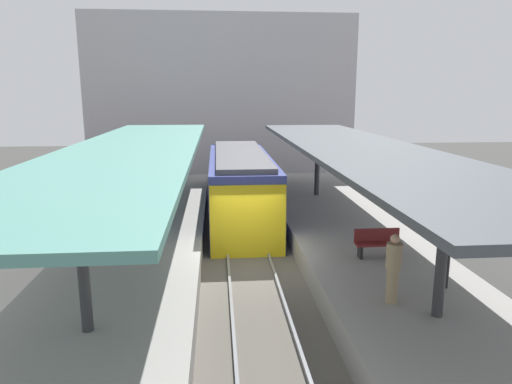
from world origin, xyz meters
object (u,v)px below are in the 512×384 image
at_px(platform_bench, 378,242).
at_px(passenger_near_bench, 393,267).
at_px(platform_sign, 452,227).
at_px(commuter_train, 240,187).

distance_m(platform_bench, passenger_near_bench, 3.18).
bearing_deg(platform_bench, platform_sign, -67.86).
bearing_deg(passenger_near_bench, platform_bench, 76.64).
bearing_deg(passenger_near_bench, commuter_train, 105.96).
distance_m(commuter_train, platform_sign, 11.05).
bearing_deg(commuter_train, passenger_near_bench, -74.04).
bearing_deg(commuter_train, platform_sign, -64.51).
relative_size(commuter_train, passenger_near_bench, 6.11).
distance_m(platform_bench, platform_sign, 2.84).
bearing_deg(platform_bench, passenger_near_bench, -103.36).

